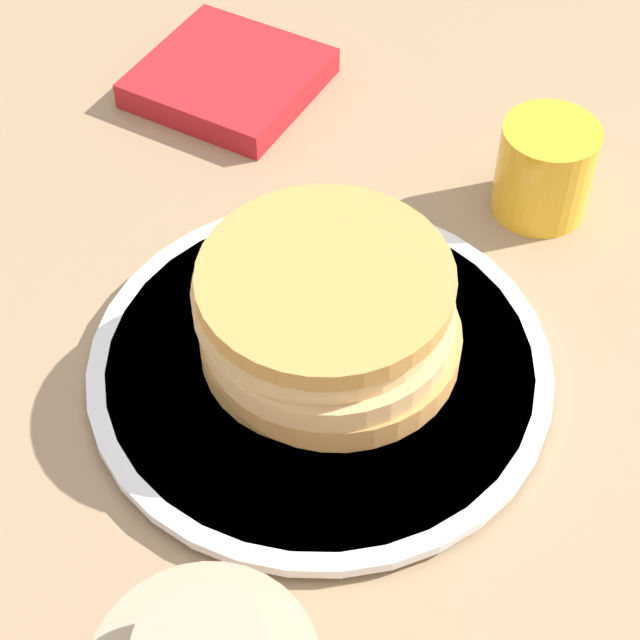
# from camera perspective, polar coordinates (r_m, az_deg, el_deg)

# --- Properties ---
(ground_plane) EXTENTS (4.00, 4.00, 0.00)m
(ground_plane) POSITION_cam_1_polar(r_m,az_deg,el_deg) (0.61, 2.55, -3.52)
(ground_plane) COLOR #9E7F5B
(plate) EXTENTS (0.26, 0.26, 0.01)m
(plate) POSITION_cam_1_polar(r_m,az_deg,el_deg) (0.61, -0.00, -2.46)
(plate) COLOR white
(plate) RESTS_ON ground_plane
(pancake_stack) EXTENTS (0.15, 0.14, 0.07)m
(pancake_stack) POSITION_cam_1_polar(r_m,az_deg,el_deg) (0.58, 0.36, 0.10)
(pancake_stack) COLOR tan
(pancake_stack) RESTS_ON plate
(juice_glass) EXTENTS (0.06, 0.06, 0.06)m
(juice_glass) POSITION_cam_1_polar(r_m,az_deg,el_deg) (0.70, 11.90, 7.87)
(juice_glass) COLOR yellow
(juice_glass) RESTS_ON ground_plane
(napkin) EXTENTS (0.16, 0.16, 0.02)m
(napkin) POSITION_cam_1_polar(r_m,az_deg,el_deg) (0.80, -4.87, 12.74)
(napkin) COLOR red
(napkin) RESTS_ON ground_plane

